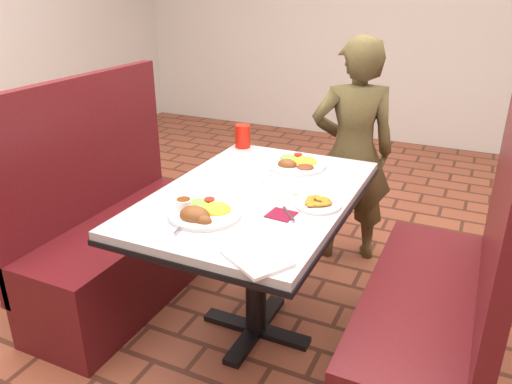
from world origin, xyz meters
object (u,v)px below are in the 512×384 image
(red_tumbler, at_px, (243,136))
(far_dinner_plate, at_px, (297,161))
(dining_table, at_px, (256,212))
(booth_bench_right, at_px, (433,319))
(booth_bench_left, at_px, (120,240))
(plantain_plate, at_px, (318,203))
(near_dinner_plate, at_px, (203,209))
(diner_person, at_px, (352,153))

(red_tumbler, bearing_deg, far_dinner_plate, -23.07)
(dining_table, bearing_deg, booth_bench_right, 0.00)
(far_dinner_plate, bearing_deg, booth_bench_left, -155.67)
(red_tumbler, bearing_deg, plantain_plate, -42.38)
(far_dinner_plate, bearing_deg, booth_bench_right, -26.99)
(booth_bench_right, height_order, plantain_plate, booth_bench_right)
(plantain_plate, bearing_deg, near_dinner_plate, -143.12)
(plantain_plate, bearing_deg, dining_table, 174.98)
(booth_bench_left, xyz_separation_m, booth_bench_right, (1.60, 0.00, 0.00))
(diner_person, height_order, far_dinner_plate, diner_person)
(diner_person, bearing_deg, booth_bench_left, 19.87)
(dining_table, bearing_deg, near_dinner_plate, -105.46)
(plantain_plate, xyz_separation_m, red_tumbler, (-0.63, 0.57, 0.05))
(red_tumbler, bearing_deg, near_dinner_plate, -73.58)
(booth_bench_right, xyz_separation_m, red_tumbler, (-1.13, 0.55, 0.48))
(dining_table, distance_m, red_tumbler, 0.66)
(booth_bench_right, distance_m, far_dinner_plate, 0.95)
(booth_bench_left, bearing_deg, near_dinner_plate, -23.26)
(booth_bench_right, distance_m, diner_person, 1.17)
(near_dinner_plate, distance_m, red_tumbler, 0.89)
(dining_table, height_order, booth_bench_right, booth_bench_right)
(diner_person, xyz_separation_m, near_dinner_plate, (-0.27, -1.24, 0.11))
(booth_bench_right, xyz_separation_m, far_dinner_plate, (-0.75, 0.38, 0.45))
(booth_bench_left, relative_size, booth_bench_right, 1.00)
(diner_person, height_order, red_tumbler, diner_person)
(far_dinner_plate, bearing_deg, near_dinner_plate, -100.86)
(dining_table, bearing_deg, diner_person, 78.73)
(diner_person, xyz_separation_m, red_tumbler, (-0.52, -0.39, 0.14))
(far_dinner_plate, relative_size, red_tumbler, 2.26)
(far_dinner_plate, height_order, plantain_plate, far_dinner_plate)
(dining_table, bearing_deg, far_dinner_plate, 82.93)
(booth_bench_right, distance_m, plantain_plate, 0.67)
(booth_bench_left, bearing_deg, booth_bench_right, 0.00)
(booth_bench_left, relative_size, diner_person, 0.89)
(near_dinner_plate, distance_m, far_dinner_plate, 0.70)
(red_tumbler, bearing_deg, booth_bench_left, -130.26)
(booth_bench_right, height_order, far_dinner_plate, booth_bench_right)
(dining_table, height_order, far_dinner_plate, far_dinner_plate)
(near_dinner_plate, bearing_deg, red_tumbler, 106.42)
(booth_bench_right, height_order, diner_person, diner_person)
(far_dinner_plate, bearing_deg, plantain_plate, -59.27)
(dining_table, distance_m, booth_bench_left, 0.86)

